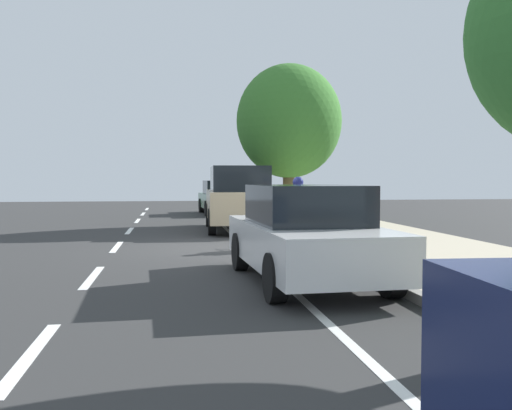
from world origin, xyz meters
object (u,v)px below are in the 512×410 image
(cyclist_with_backpack, at_px, (299,205))
(parked_sedan_green_far, at_px, (222,197))
(parked_suv_tan_mid, at_px, (239,197))
(street_tree_mid_block, at_px, (289,122))
(pedestrian_on_phone, at_px, (291,192))
(parked_sedan_white_second, at_px, (306,234))
(bicycle_at_curb, at_px, (286,229))

(cyclist_with_backpack, bearing_deg, parked_sedan_green_far, 93.07)
(parked_sedan_green_far, bearing_deg, parked_suv_tan_mid, -91.37)
(street_tree_mid_block, xyz_separation_m, pedestrian_on_phone, (1.28, 5.77, -2.59))
(parked_sedan_white_second, relative_size, parked_suv_tan_mid, 0.94)
(parked_suv_tan_mid, distance_m, cyclist_with_backpack, 4.70)
(parked_suv_tan_mid, distance_m, parked_sedan_green_far, 8.27)
(street_tree_mid_block, bearing_deg, parked_sedan_white_second, -100.26)
(bicycle_at_curb, distance_m, cyclist_with_backpack, 0.79)
(parked_sedan_white_second, distance_m, parked_suv_tan_mid, 9.05)
(bicycle_at_curb, relative_size, street_tree_mid_block, 0.31)
(parked_sedan_green_far, relative_size, pedestrian_on_phone, 2.87)
(street_tree_mid_block, bearing_deg, parked_sedan_green_far, 105.91)
(street_tree_mid_block, bearing_deg, cyclist_with_backpack, -99.59)
(parked_sedan_white_second, xyz_separation_m, bicycle_at_curb, (0.66, 4.87, -0.36))
(parked_suv_tan_mid, distance_m, pedestrian_on_phone, 8.39)
(bicycle_at_curb, bearing_deg, parked_sedan_white_second, -97.72)
(parked_suv_tan_mid, distance_m, bicycle_at_curb, 4.28)
(parked_sedan_white_second, bearing_deg, pedestrian_on_phone, 78.97)
(bicycle_at_curb, distance_m, street_tree_mid_block, 7.04)
(parked_sedan_green_far, relative_size, bicycle_at_curb, 2.66)
(bicycle_at_curb, xyz_separation_m, street_tree_mid_block, (1.33, 6.13, 3.21))
(parked_suv_tan_mid, bearing_deg, pedestrian_on_phone, 67.01)
(bicycle_at_curb, bearing_deg, cyclist_with_backpack, -62.99)
(parked_suv_tan_mid, height_order, street_tree_mid_block, street_tree_mid_block)
(parked_sedan_green_far, bearing_deg, parked_sedan_white_second, -90.63)
(parked_sedan_green_far, bearing_deg, pedestrian_on_phone, -10.05)
(bicycle_at_curb, distance_m, pedestrian_on_phone, 12.20)
(parked_suv_tan_mid, relative_size, bicycle_at_curb, 2.83)
(parked_sedan_white_second, relative_size, street_tree_mid_block, 0.82)
(parked_suv_tan_mid, height_order, bicycle_at_curb, parked_suv_tan_mid)
(cyclist_with_backpack, bearing_deg, street_tree_mid_block, 80.41)
(parked_sedan_white_second, bearing_deg, cyclist_with_backpack, 78.76)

